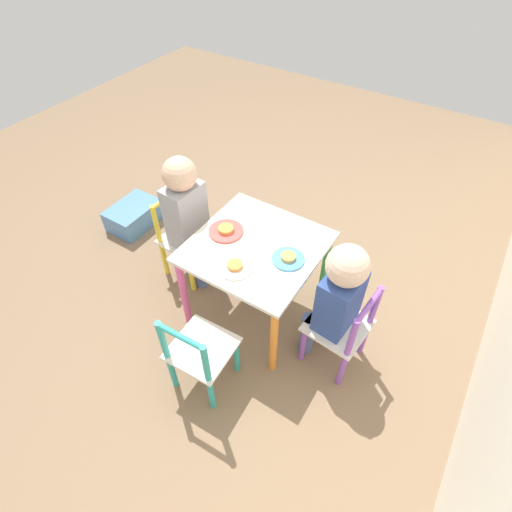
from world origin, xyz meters
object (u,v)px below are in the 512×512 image
Objects in this scene: chair_purple at (342,329)px; child_back at (337,295)px; chair_teal at (199,354)px; child_front at (187,212)px; chair_yellow at (185,238)px; plate_back at (288,258)px; plate_right at (235,267)px; plate_front at (226,231)px; kids_table at (256,256)px; storage_bin at (134,215)px.

child_back is (-0.01, -0.06, 0.20)m from chair_purple.
child_front is at bearing -51.59° from chair_teal.
chair_purple is at bearing -90.80° from chair_yellow.
chair_yellow is at bearing -89.20° from chair_purple.
plate_back is 0.98× the size of plate_right.
child_back reaches higher than chair_teal.
chair_yellow is 0.41m from plate_front.
kids_table is at bearing -90.00° from child_front.
plate_right is at bearing 45.00° from plate_front.
chair_purple is 3.35× the size of plate_back.
child_front reaches higher than child_back.
chair_yellow is at bearing -89.14° from child_back.
kids_table is 0.52m from chair_purple.
storage_bin is at bearing -91.90° from chair_purple.
child_back is at bearing -135.02° from chair_teal.
kids_table is 1.17× the size of chair_yellow.
plate_back is at bearing -88.91° from child_front.
child_back reaches higher than plate_back.
chair_purple is at bearing -139.22° from chair_teal.
child_back is 0.46m from plate_right.
plate_back reaches higher than chair_teal.
chair_purple is 0.21m from child_back.
chair_purple is 0.69× the size of child_back.
chair_teal is (0.50, 0.03, -0.16)m from kids_table.
plate_right is (-0.33, -0.03, 0.24)m from chair_teal.
kids_table is at bearing 90.00° from plate_front.
plate_back is at bearing 82.89° from storage_bin.
chair_yellow is 0.96m from child_back.
plate_back is at bearing -109.35° from chair_teal.
child_back is at bearing -90.00° from chair_purple.
kids_table is 1.12m from storage_bin.
chair_yellow is at bearing -112.47° from plate_right.
chair_yellow reaches higher than storage_bin.
plate_front is at bearing -135.00° from plate_right.
chair_teal is 0.57m from plate_back.
child_front is (0.00, 0.06, 0.22)m from chair_yellow.
chair_purple is 0.57m from plate_right.
storage_bin is (-0.15, -1.06, -0.34)m from kids_table.
chair_purple is at bearing 85.93° from plate_front.
chair_purple is 1.00× the size of chair_yellow.
child_back reaches higher than kids_table.
plate_front is 1.10× the size of plate_right.
chair_purple is at bearing 81.65° from plate_back.
chair_teal is 0.41m from plate_right.
plate_back is at bearing 90.00° from plate_front.
kids_table is 3.47× the size of plate_front.
kids_table is 0.52m from chair_teal.
plate_front is (-0.50, -0.20, 0.24)m from chair_teal.
child_back reaches higher than chair_yellow.
child_front is at bearing -114.69° from plate_right.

